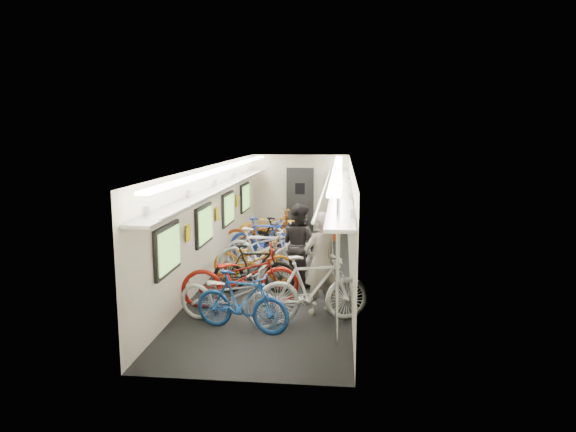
% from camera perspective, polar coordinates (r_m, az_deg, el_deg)
% --- Properties ---
extents(train_car_shell, '(10.00, 10.00, 10.00)m').
position_cam_1_polar(train_car_shell, '(11.86, -2.06, 2.32)').
color(train_car_shell, black).
rests_on(train_car_shell, ground).
extents(bicycle_0, '(1.92, 1.09, 0.95)m').
position_cam_1_polar(bicycle_0, '(8.47, -6.56, -8.82)').
color(bicycle_0, '#B2B1B6').
rests_on(bicycle_0, ground).
extents(bicycle_1, '(1.67, 0.87, 0.96)m').
position_cam_1_polar(bicycle_1, '(8.16, -5.17, -9.45)').
color(bicycle_1, navy).
rests_on(bicycle_1, ground).
extents(bicycle_2, '(2.22, 1.22, 1.10)m').
position_cam_1_polar(bicycle_2, '(9.26, -5.27, -6.72)').
color(bicycle_2, maroon).
rests_on(bicycle_2, ground).
extents(bicycle_3, '(1.66, 0.65, 0.97)m').
position_cam_1_polar(bicycle_3, '(9.98, -3.76, -5.89)').
color(bicycle_3, black).
rests_on(bicycle_3, ground).
extents(bicycle_4, '(1.84, 0.82, 0.93)m').
position_cam_1_polar(bicycle_4, '(10.77, -3.83, -4.86)').
color(bicycle_4, '#C16E12').
rests_on(bicycle_4, ground).
extents(bicycle_5, '(1.95, 0.80, 1.14)m').
position_cam_1_polar(bicycle_5, '(10.82, -2.99, -4.23)').
color(bicycle_5, silver).
rests_on(bicycle_5, ground).
extents(bicycle_6, '(2.07, 0.99, 1.05)m').
position_cam_1_polar(bicycle_6, '(11.77, -2.26, -3.33)').
color(bicycle_6, silver).
rests_on(bicycle_6, ground).
extents(bicycle_7, '(1.80, 0.68, 1.05)m').
position_cam_1_polar(bicycle_7, '(12.48, -2.62, -2.58)').
color(bicycle_7, '#1A349E').
rests_on(bicycle_7, ground).
extents(bicycle_8, '(2.19, 1.12, 1.10)m').
position_cam_1_polar(bicycle_8, '(12.94, -2.67, -2.05)').
color(bicycle_8, maroon).
rests_on(bicycle_8, ground).
extents(bicycle_9, '(1.75, 0.88, 1.01)m').
position_cam_1_polar(bicycle_9, '(12.72, -0.84, -2.44)').
color(bicycle_9, black).
rests_on(bicycle_9, ground).
extents(bicycle_10, '(1.94, 1.35, 0.97)m').
position_cam_1_polar(bicycle_10, '(14.46, -2.10, -1.10)').
color(bicycle_10, orange).
rests_on(bicycle_10, ground).
extents(bicycle_11, '(1.98, 1.09, 1.14)m').
position_cam_1_polar(bicycle_11, '(8.46, 2.78, -8.10)').
color(bicycle_11, silver).
rests_on(bicycle_11, ground).
extents(passenger_near, '(0.77, 0.73, 1.78)m').
position_cam_1_polar(passenger_near, '(8.83, 3.64, -5.22)').
color(passenger_near, gray).
rests_on(passenger_near, ground).
extents(passenger_mid, '(1.04, 1.02, 1.68)m').
position_cam_1_polar(passenger_mid, '(10.45, 1.28, -3.17)').
color(passenger_mid, black).
rests_on(passenger_mid, ground).
extents(backpack, '(0.28, 0.18, 0.38)m').
position_cam_1_polar(backpack, '(9.67, 4.82, -1.57)').
color(backpack, red).
rests_on(backpack, passenger_near).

